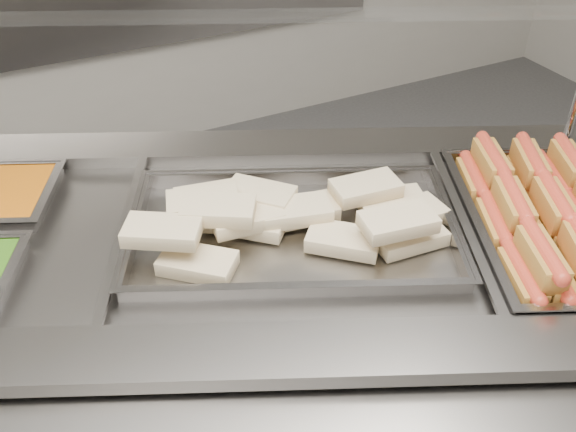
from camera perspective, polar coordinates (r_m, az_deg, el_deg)
name	(u,v)px	position (r m, az deg, el deg)	size (l,w,h in m)	color
steam_counter	(268,365)	(1.83, -1.75, -13.10)	(2.24, 1.67, 0.98)	slate
sneeze_guard	(260,22)	(1.52, -2.49, 16.88)	(1.77, 1.04, 0.48)	silver
pan_hotdogs	(548,234)	(1.66, 22.13, -1.47)	(0.59, 0.70, 0.11)	gray
pan_wraps	(293,234)	(1.51, 0.41, -1.62)	(0.86, 0.70, 0.08)	gray
hotdogs_in_buns	(546,215)	(1.62, 21.92, 0.12)	(0.49, 0.61, 0.13)	#9B6820
tortilla_wraps	(286,216)	(1.49, -0.22, 0.04)	(0.75, 0.42, 0.10)	beige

